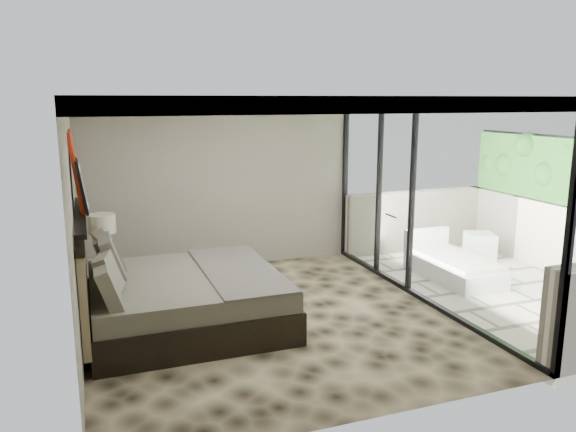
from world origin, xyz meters
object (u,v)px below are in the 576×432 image
object	(u,v)px
bed	(178,296)
table_lamp	(102,232)
lounger	(452,265)
ottoman	(480,246)
nightstand	(107,281)

from	to	relation	value
bed	table_lamp	distance (m)	1.68
bed	lounger	size ratio (longest dim) A/B	1.45
table_lamp	ottoman	xyz separation A→B (m)	(6.27, -0.21, -0.73)
ottoman	lounger	world-z (taller)	lounger
table_lamp	lounger	xyz separation A→B (m)	(5.18, -0.90, -0.76)
bed	table_lamp	xyz separation A→B (m)	(-0.80, 1.36, 0.58)
bed	ottoman	xyz separation A→B (m)	(5.47, 1.16, -0.15)
nightstand	table_lamp	distance (m)	0.73
table_lamp	bed	bearing A→B (deg)	-59.58
ottoman	bed	bearing A→B (deg)	-168.08
bed	table_lamp	bearing A→B (deg)	120.42
table_lamp	lounger	size ratio (longest dim) A/B	0.42
bed	lounger	bearing A→B (deg)	6.08
bed	lounger	xyz separation A→B (m)	(4.38, 0.47, -0.19)
bed	nightstand	distance (m)	1.62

